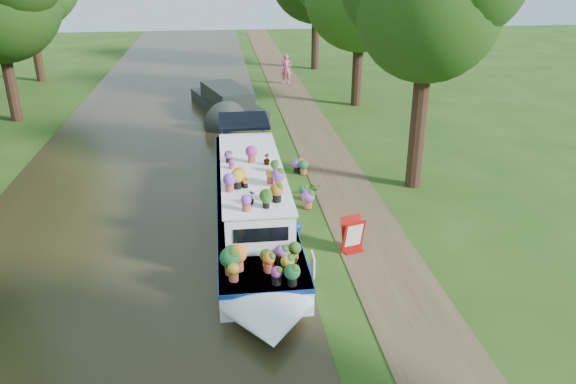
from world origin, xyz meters
The scene contains 8 objects.
ground centered at (0.00, 0.00, 0.00)m, with size 100.00×100.00×0.00m, color #224210.
canal_water centered at (-6.00, 0.00, 0.01)m, with size 10.00×100.00×0.02m, color black.
towpath centered at (1.20, 0.00, 0.01)m, with size 2.20×100.00×0.03m, color #4D3A24.
plant_boat centered at (-2.25, 0.55, 0.85)m, with size 2.29×13.52×2.26m.
second_boat centered at (-2.75, 13.77, 0.60)m, with size 4.06×8.12×1.49m.
sandwich_board centered at (0.45, -1.62, 0.49)m, with size 0.68×0.66×1.01m.
pedestrian_pink centered at (1.27, 20.99, 0.98)m, with size 0.69×0.46×1.90m, color #C45081.
verge_plant centered at (0.05, 2.60, 0.23)m, with size 0.42×0.36×0.47m, color #22651E.
Camera 1 is at (-3.11, -15.46, 7.89)m, focal length 35.00 mm.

